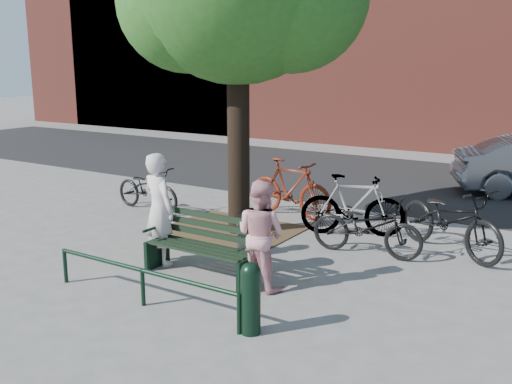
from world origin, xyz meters
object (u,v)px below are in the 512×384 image
Objects in this scene: person_left at (159,209)px; bollard at (251,296)px; park_bench at (203,244)px; person_right at (261,234)px; bicycle_c at (367,227)px; litter_bin at (249,244)px.

bollard is (2.50, -1.26, -0.41)m from person_left.
park_bench is 0.99m from person_left.
person_right reaches higher than park_bench.
park_bench is 2.75m from bicycle_c.
bollard is at bearing 167.71° from person_left.
bollard is at bearing 122.50° from person_right.
park_bench is 1.99m from bollard.
litter_bin is (1.37, 0.45, -0.45)m from person_left.
bicycle_c is (2.58, 2.10, -0.40)m from person_left.
bicycle_c is at bearing 52.26° from park_bench.
person_right reaches higher than bollard.
person_left reaches higher than bollard.
person_right is 1.84× the size of litter_bin.
litter_bin is 0.46× the size of bicycle_c.
person_left is at bearing 5.17° from person_right.
bollard reaches higher than litter_bin.
person_right is 0.74m from litter_bin.
litter_bin is (-1.13, 1.71, -0.04)m from bollard.
person_right is at bearing -43.14° from litter_bin.
park_bench is 0.95× the size of bicycle_c.
litter_bin is at bearing 123.50° from bollard.
person_right is at bearing 117.33° from bollard.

